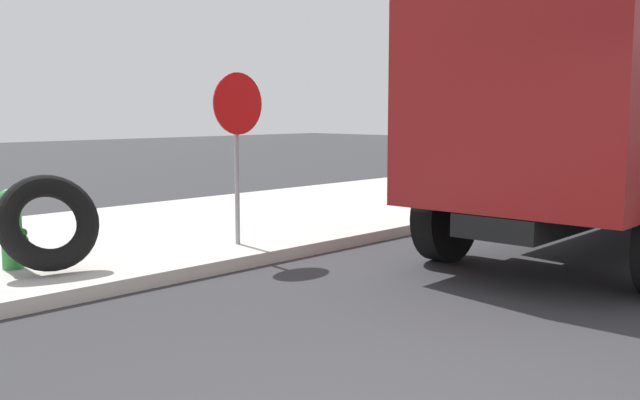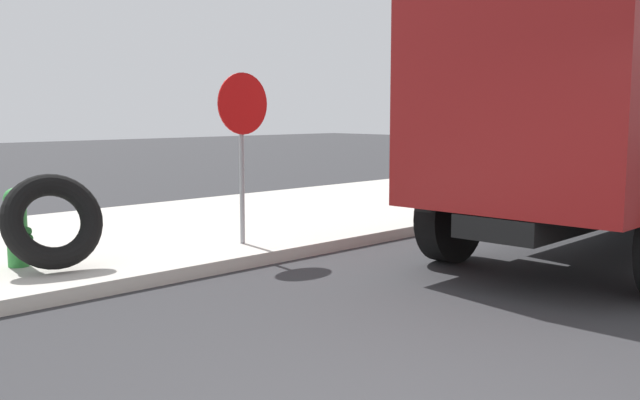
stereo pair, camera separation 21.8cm
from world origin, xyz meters
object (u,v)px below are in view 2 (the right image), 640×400
Objects in this scene: stop_sign at (242,126)px; dump_truck_gray at (627,127)px; fire_hydrant at (17,225)px; loose_tire at (53,221)px.

dump_truck_gray is (3.71, -3.22, -0.02)m from stop_sign.
dump_truck_gray reaches higher than fire_hydrant.
dump_truck_gray is at bearing -31.59° from fire_hydrant.
stop_sign is at bearing 139.11° from dump_truck_gray.
dump_truck_gray reaches higher than loose_tire.
dump_truck_gray is (6.28, -3.86, 1.00)m from fire_hydrant.
stop_sign is (2.37, -0.20, 0.96)m from loose_tire.
loose_tire is 7.04m from dump_truck_gray.
fire_hydrant is 0.82× the size of loose_tire.
loose_tire is at bearing 175.19° from stop_sign.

